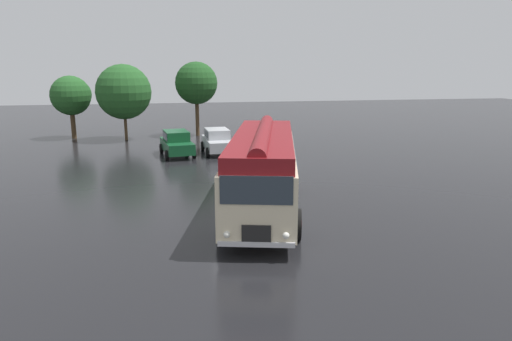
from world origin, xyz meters
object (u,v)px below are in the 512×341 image
car_mid_right (254,139)px  vintage_bus (263,167)px  car_near_left (177,143)px  car_mid_left (217,141)px

car_mid_right → vintage_bus: bearing=-99.3°
vintage_bus → car_mid_right: (2.29, 14.04, -1.05)m
vintage_bus → car_near_left: bearing=103.6°
car_near_left → car_mid_left: same height
vintage_bus → car_mid_right: vintage_bus is taller
vintage_bus → car_mid_left: size_ratio=2.43×
car_mid_right → car_near_left: bearing=-170.1°
vintage_bus → car_near_left: (-3.17, 13.09, -1.05)m
vintage_bus → car_mid_right: size_ratio=2.46×
car_near_left → car_mid_right: same height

